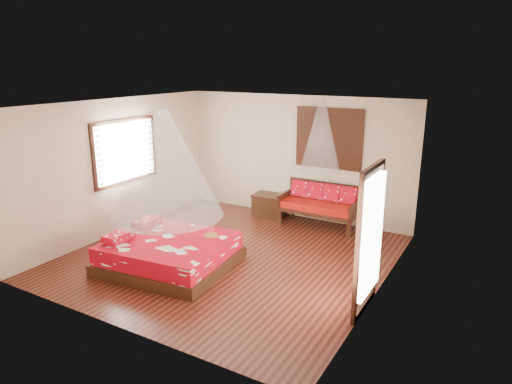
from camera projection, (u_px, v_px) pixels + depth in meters
room at (229, 184)px, 8.12m from camera, size 5.54×5.54×2.84m
bed at (169, 252)px, 8.05m from camera, size 2.27×2.09×0.64m
daybed at (320, 203)px, 9.96m from camera, size 1.71×0.76×0.94m
storage_chest at (269, 205)px, 10.72m from camera, size 0.77×0.59×0.51m
shutter_panel at (329, 138)px, 9.86m from camera, size 1.52×0.06×1.32m
window_left at (126, 151)px, 9.51m from camera, size 0.10×1.74×1.34m
glazed_door at (368, 241)px, 6.41m from camera, size 0.08×1.02×2.16m
wine_tray at (211, 233)px, 8.11m from camera, size 0.26×0.26×0.21m
mosquito_net_main at (165, 164)px, 7.60m from camera, size 1.92×1.92×1.80m
mosquito_net_daybed at (321, 137)px, 9.45m from camera, size 0.85×0.85×1.50m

